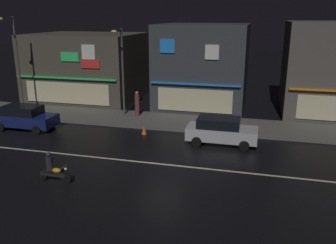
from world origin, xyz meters
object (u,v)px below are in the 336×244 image
(streetlamp_mid, at_px, (121,65))
(pedestrian_on_sidewalk, at_px, (137,104))
(streetlamp_west, at_px, (16,57))
(motorcycle_opposite_lane, at_px, (52,170))
(traffic_cone, at_px, (144,130))
(parked_car_near_kerb, at_px, (221,130))
(parked_car_trailing, at_px, (25,117))

(streetlamp_mid, bearing_deg, pedestrian_on_sidewalk, 3.91)
(streetlamp_west, bearing_deg, motorcycle_opposite_lane, -48.42)
(pedestrian_on_sidewalk, bearing_deg, streetlamp_mid, -168.81)
(streetlamp_west, relative_size, motorcycle_opposite_lane, 3.93)
(motorcycle_opposite_lane, height_order, traffic_cone, motorcycle_opposite_lane)
(streetlamp_west, distance_m, streetlamp_mid, 8.58)
(parked_car_near_kerb, height_order, traffic_cone, parked_car_near_kerb)
(parked_car_near_kerb, distance_m, parked_car_trailing, 13.61)
(parked_car_near_kerb, bearing_deg, streetlamp_mid, -27.49)
(streetlamp_west, xyz_separation_m, pedestrian_on_sidewalk, (9.66, 0.99, -3.47))
(parked_car_trailing, bearing_deg, traffic_cone, 6.90)
(streetlamp_west, height_order, streetlamp_mid, streetlamp_west)
(pedestrian_on_sidewalk, bearing_deg, traffic_cone, -57.22)
(streetlamp_mid, relative_size, pedestrian_on_sidewalk, 3.40)
(parked_car_near_kerb, xyz_separation_m, motorcycle_opposite_lane, (-7.20, -7.31, -0.24))
(pedestrian_on_sidewalk, distance_m, parked_car_trailing, 8.15)
(motorcycle_opposite_lane, bearing_deg, parked_car_trailing, -50.15)
(streetlamp_mid, distance_m, pedestrian_on_sidewalk, 3.24)
(motorcycle_opposite_lane, bearing_deg, streetlamp_west, -51.49)
(streetlamp_mid, bearing_deg, motorcycle_opposite_lane, -85.48)
(traffic_cone, bearing_deg, parked_car_near_kerb, -6.45)
(pedestrian_on_sidewalk, distance_m, traffic_cone, 4.19)
(motorcycle_opposite_lane, bearing_deg, traffic_cone, -107.30)
(pedestrian_on_sidewalk, height_order, parked_car_near_kerb, pedestrian_on_sidewalk)
(streetlamp_mid, distance_m, motorcycle_opposite_lane, 12.07)
(streetlamp_west, bearing_deg, streetlamp_mid, 6.08)
(streetlamp_mid, distance_m, traffic_cone, 6.01)
(streetlamp_west, distance_m, motorcycle_opposite_lane, 14.73)
(streetlamp_mid, xyz_separation_m, motorcycle_opposite_lane, (0.91, -11.54, -3.44))
(streetlamp_west, distance_m, pedestrian_on_sidewalk, 10.32)
(parked_car_trailing, height_order, motorcycle_opposite_lane, parked_car_trailing)
(parked_car_near_kerb, bearing_deg, pedestrian_on_sidewalk, -31.68)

